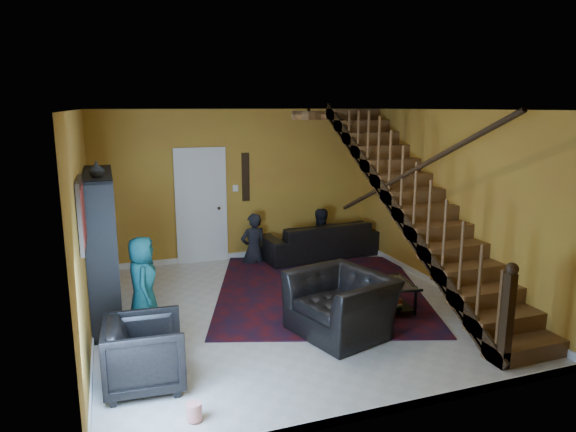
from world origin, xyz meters
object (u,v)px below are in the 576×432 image
armchair_right (341,304)px  coffee_table (370,296)px  armchair_left (145,353)px  bookshelf (103,249)px  sofa (320,239)px

armchair_right → coffee_table: 0.80m
armchair_left → armchair_right: bearing=-75.0°
bookshelf → armchair_right: bookshelf is taller
bookshelf → coffee_table: (3.46, -1.12, -0.71)m
armchair_left → armchair_right: armchair_right is taller
bookshelf → coffee_table: bookshelf is taller
sofa → armchair_left: size_ratio=2.88×
coffee_table → sofa: bearing=81.0°
sofa → armchair_right: 3.44m
bookshelf → armchair_left: bookshelf is taller
sofa → armchair_left: armchair_left is taller
armchair_right → sofa: bearing=144.6°
armchair_right → armchair_left: bearing=-95.3°
sofa → coffee_table: bearing=75.0°
armchair_left → coffee_table: 3.24m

